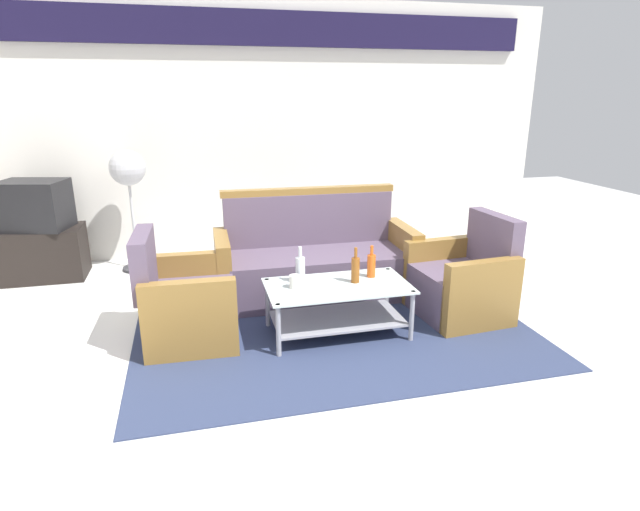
# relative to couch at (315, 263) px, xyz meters

# --- Properties ---
(ground_plane) EXTENTS (14.00, 14.00, 0.00)m
(ground_plane) POSITION_rel_couch_xyz_m (-0.04, -1.43, -0.32)
(ground_plane) COLOR white
(wall_back) EXTENTS (6.52, 0.19, 2.80)m
(wall_back) POSITION_rel_couch_xyz_m (-0.04, 1.63, 1.16)
(wall_back) COLOR silver
(wall_back) RESTS_ON ground
(rug) EXTENTS (3.08, 2.23, 0.01)m
(rug) POSITION_rel_couch_xyz_m (-0.03, -0.72, -0.31)
(rug) COLOR #2D3856
(rug) RESTS_ON ground
(couch) EXTENTS (1.81, 0.77, 0.96)m
(couch) POSITION_rel_couch_xyz_m (0.00, 0.00, 0.00)
(couch) COLOR #5B4C60
(couch) RESTS_ON rug
(armchair_left) EXTENTS (0.72, 0.78, 0.85)m
(armchair_left) POSITION_rel_couch_xyz_m (-1.16, -0.65, -0.03)
(armchair_left) COLOR #5B4C60
(armchair_left) RESTS_ON rug
(armchair_right) EXTENTS (0.75, 0.81, 0.85)m
(armchair_right) POSITION_rel_couch_xyz_m (1.10, -0.75, -0.03)
(armchair_right) COLOR #5B4C60
(armchair_right) RESTS_ON rug
(coffee_table) EXTENTS (1.10, 0.60, 0.40)m
(coffee_table) POSITION_rel_couch_xyz_m (-0.02, -0.85, -0.04)
(coffee_table) COLOR silver
(coffee_table) RESTS_ON rug
(bottle_orange) EXTENTS (0.07, 0.07, 0.26)m
(bottle_orange) POSITION_rel_couch_xyz_m (0.29, -0.73, 0.19)
(bottle_orange) COLOR #D85919
(bottle_orange) RESTS_ON coffee_table
(bottle_brown) EXTENTS (0.06, 0.06, 0.28)m
(bottle_brown) POSITION_rel_couch_xyz_m (0.12, -0.82, 0.20)
(bottle_brown) COLOR brown
(bottle_brown) RESTS_ON coffee_table
(bottle_clear) EXTENTS (0.07, 0.07, 0.29)m
(bottle_clear) POSITION_rel_couch_xyz_m (-0.29, -0.72, 0.20)
(bottle_clear) COLOR silver
(bottle_clear) RESTS_ON coffee_table
(cup) EXTENTS (0.08, 0.08, 0.10)m
(cup) POSITION_rel_couch_xyz_m (-0.36, -0.82, 0.14)
(cup) COLOR silver
(cup) RESTS_ON coffee_table
(tv_stand) EXTENTS (0.80, 0.50, 0.52)m
(tv_stand) POSITION_rel_couch_xyz_m (-2.57, 1.12, -0.06)
(tv_stand) COLOR black
(tv_stand) RESTS_ON ground
(television) EXTENTS (0.69, 0.57, 0.48)m
(television) POSITION_rel_couch_xyz_m (-2.57, 1.13, 0.44)
(television) COLOR black
(television) RESTS_ON tv_stand
(pedestal_fan) EXTENTS (0.36, 0.36, 1.27)m
(pedestal_fan) POSITION_rel_couch_xyz_m (-1.67, 1.17, 0.70)
(pedestal_fan) COLOR #2D2D33
(pedestal_fan) RESTS_ON ground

